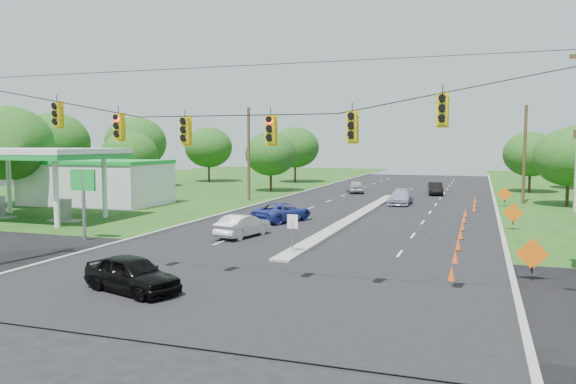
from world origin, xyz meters
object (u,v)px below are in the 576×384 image
at_px(gas_station, 87,178).
at_px(blue_pickup, 282,212).
at_px(white_sedan, 243,226).
at_px(black_sedan, 132,274).

xyz_separation_m(gas_station, blue_pickup, (19.10, -2.94, -1.91)).
bearing_deg(blue_pickup, white_sedan, 110.25).
distance_m(black_sedan, white_sedan, 12.94).
bearing_deg(white_sedan, black_sedan, 106.32).
xyz_separation_m(gas_station, black_sedan, (20.20, -22.83, -1.86)).
bearing_deg(black_sedan, white_sedan, 22.76).
relative_size(gas_station, white_sedan, 4.83).
height_order(gas_station, black_sedan, gas_station).
relative_size(black_sedan, blue_pickup, 0.87).
distance_m(gas_station, blue_pickup, 19.42).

